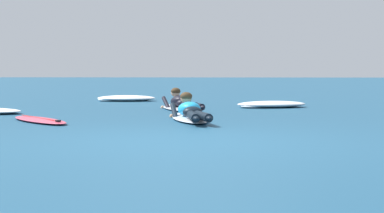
# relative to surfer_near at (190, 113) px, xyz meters

# --- Properties ---
(ground_plane) EXTENTS (120.00, 120.00, 0.00)m
(ground_plane) POSITION_rel_surfer_near_xyz_m (0.08, 6.86, -0.14)
(ground_plane) COLOR navy
(surfer_near) EXTENTS (1.00, 2.51, 0.54)m
(surfer_near) POSITION_rel_surfer_near_xyz_m (0.00, 0.00, 0.00)
(surfer_near) COLOR silver
(surfer_near) RESTS_ON ground
(surfer_far) EXTENTS (1.29, 2.51, 0.54)m
(surfer_far) POSITION_rel_surfer_near_xyz_m (-0.39, 2.87, -0.00)
(surfer_far) COLOR silver
(surfer_far) RESTS_ON ground
(drifting_surfboard) EXTENTS (1.62, 1.85, 0.16)m
(drifting_surfboard) POSITION_rel_surfer_near_xyz_m (-2.58, -0.39, -0.10)
(drifting_surfboard) COLOR #E54C66
(drifting_surfboard) RESTS_ON ground
(whitewater_front) EXTENTS (1.73, 1.16, 0.17)m
(whitewater_front) POSITION_rel_surfer_near_xyz_m (-2.32, 7.02, -0.06)
(whitewater_front) COLOR white
(whitewater_front) RESTS_ON ground
(whitewater_mid_left) EXTENTS (1.92, 1.46, 0.16)m
(whitewater_mid_left) POSITION_rel_surfer_near_xyz_m (1.67, 4.13, -0.06)
(whitewater_mid_left) COLOR white
(whitewater_mid_left) RESTS_ON ground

